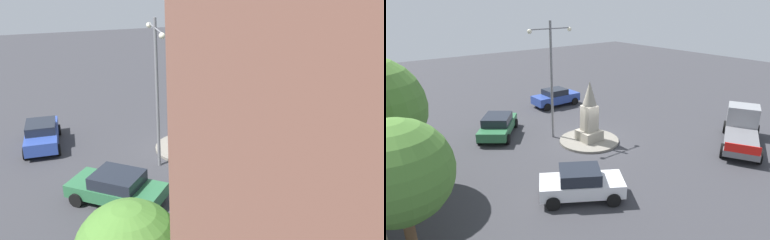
{
  "view_description": "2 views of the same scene",
  "coord_description": "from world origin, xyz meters",
  "views": [
    {
      "loc": [
        20.1,
        -5.89,
        10.31
      ],
      "look_at": [
        -0.63,
        0.33,
        1.45
      ],
      "focal_mm": 38.46,
      "sensor_mm": 36.0,
      "label": 1
    },
    {
      "loc": [
        12.77,
        15.59,
        8.73
      ],
      "look_at": [
        0.98,
        0.08,
        1.72
      ],
      "focal_mm": 31.29,
      "sensor_mm": 36.0,
      "label": 2
    }
  ],
  "objects": [
    {
      "name": "car_green_far_side",
      "position": [
        4.26,
        -4.58,
        0.75
      ],
      "size": [
        4.02,
        4.49,
        1.44
      ],
      "color": "#2D6B42",
      "rests_on": "ground"
    },
    {
      "name": "ground_plane",
      "position": [
        0.0,
        0.0,
        0.0
      ],
      "size": [
        80.0,
        80.0,
        0.0
      ],
      "primitive_type": "plane",
      "color": "#38383D"
    },
    {
      "name": "traffic_island",
      "position": [
        0.0,
        0.0,
        0.07
      ],
      "size": [
        3.85,
        3.85,
        0.14
      ],
      "primitive_type": "cylinder",
      "color": "gray",
      "rests_on": "ground"
    },
    {
      "name": "car_white_waiting",
      "position": [
        4.48,
        4.93,
        0.77
      ],
      "size": [
        4.16,
        3.42,
        1.51
      ],
      "color": "silver",
      "rests_on": "ground"
    },
    {
      "name": "tree_far_corner",
      "position": [
        11.64,
        4.82,
        3.65
      ],
      "size": [
        3.46,
        3.46,
        5.4
      ],
      "color": "brown",
      "rests_on": "ground"
    },
    {
      "name": "car_blue_parked_right",
      "position": [
        -2.67,
        -7.94,
        0.77
      ],
      "size": [
        4.05,
        1.94,
        1.49
      ],
      "color": "#2D479E",
      "rests_on": "ground"
    },
    {
      "name": "streetlamp",
      "position": [
        1.46,
        -2.06,
        4.58
      ],
      "size": [
        3.15,
        0.28,
        7.58
      ],
      "color": "slate",
      "rests_on": "ground"
    },
    {
      "name": "truck_grey_approaching",
      "position": [
        -7.96,
        5.92,
        0.97
      ],
      "size": [
        6.17,
        4.52,
        2.08
      ],
      "color": "gray",
      "rests_on": "ground"
    },
    {
      "name": "monument",
      "position": [
        0.0,
        0.0,
        1.86
      ],
      "size": [
        1.36,
        1.36,
        3.88
      ],
      "color": "#9E9687",
      "rests_on": "traffic_island"
    }
  ]
}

